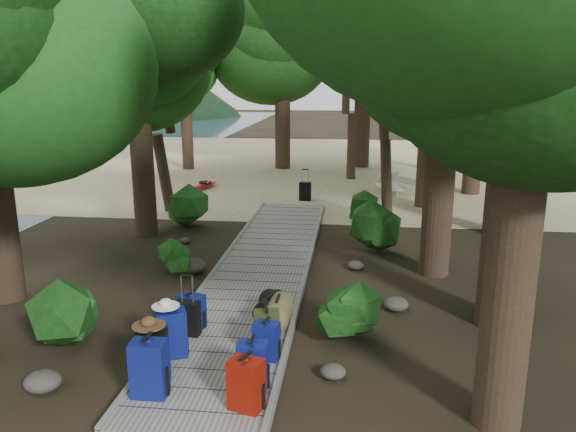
% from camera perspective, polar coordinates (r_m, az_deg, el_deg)
% --- Properties ---
extents(ground, '(120.00, 120.00, 0.00)m').
position_cam_1_polar(ground, '(11.33, -3.36, -7.19)').
color(ground, black).
rests_on(ground, ground).
extents(sand_beach, '(40.00, 22.00, 0.02)m').
position_cam_1_polar(sand_beach, '(26.77, 2.65, 5.23)').
color(sand_beach, '#CEBF8B').
rests_on(sand_beach, ground).
extents(boardwalk, '(2.00, 12.00, 0.12)m').
position_cam_1_polar(boardwalk, '(12.23, -2.54, -5.25)').
color(boardwalk, gray).
rests_on(boardwalk, ground).
extents(backpack_left_a, '(0.44, 0.31, 0.82)m').
position_cam_1_polar(backpack_left_a, '(7.56, -13.94, -14.54)').
color(backpack_left_a, navy).
rests_on(backpack_left_a, boardwalk).
extents(backpack_left_b, '(0.48, 0.40, 0.77)m').
position_cam_1_polar(backpack_left_b, '(7.92, -13.60, -13.33)').
color(backpack_left_b, black).
rests_on(backpack_left_b, boardwalk).
extents(backpack_left_c, '(0.51, 0.45, 0.79)m').
position_cam_1_polar(backpack_left_c, '(8.46, -11.76, -11.34)').
color(backpack_left_c, navy).
rests_on(backpack_left_c, boardwalk).
extents(backpack_left_d, '(0.47, 0.39, 0.62)m').
position_cam_1_polar(backpack_left_d, '(9.31, -9.80, -9.38)').
color(backpack_left_d, navy).
rests_on(backpack_left_d, boardwalk).
extents(backpack_right_a, '(0.47, 0.39, 0.72)m').
position_cam_1_polar(backpack_right_a, '(7.14, -4.27, -16.43)').
color(backpack_right_a, maroon).
rests_on(backpack_right_a, boardwalk).
extents(backpack_right_b, '(0.40, 0.28, 0.70)m').
position_cam_1_polar(backpack_right_b, '(7.54, -3.61, -14.71)').
color(backpack_right_b, navy).
rests_on(backpack_right_b, boardwalk).
extents(backpack_right_c, '(0.40, 0.32, 0.61)m').
position_cam_1_polar(backpack_right_c, '(8.27, -2.21, -12.35)').
color(backpack_right_c, navy).
rests_on(backpack_right_c, boardwalk).
extents(backpack_right_d, '(0.43, 0.35, 0.58)m').
position_cam_1_polar(backpack_right_d, '(8.68, -2.20, -11.10)').
color(backpack_right_d, '#353D1A').
rests_on(backpack_right_d, boardwalk).
extents(duffel_right_khaki, '(0.46, 0.68, 0.45)m').
position_cam_1_polar(duffel_right_khaki, '(9.32, -1.03, -9.72)').
color(duffel_right_khaki, brown).
rests_on(duffel_right_khaki, boardwalk).
extents(duffel_right_black, '(0.54, 0.72, 0.41)m').
position_cam_1_polar(duffel_right_black, '(9.54, -1.73, -9.27)').
color(duffel_right_black, black).
rests_on(duffel_right_black, boardwalk).
extents(suitcase_on_boardwalk, '(0.38, 0.23, 0.55)m').
position_cam_1_polar(suitcase_on_boardwalk, '(9.10, -10.09, -10.19)').
color(suitcase_on_boardwalk, black).
rests_on(suitcase_on_boardwalk, boardwalk).
extents(lone_suitcase_on_sand, '(0.40, 0.24, 0.61)m').
position_cam_1_polar(lone_suitcase_on_sand, '(18.92, 1.76, 2.53)').
color(lone_suitcase_on_sand, black).
rests_on(lone_suitcase_on_sand, sand_beach).
extents(hat_brown, '(0.45, 0.45, 0.13)m').
position_cam_1_polar(hat_brown, '(7.74, -13.99, -10.31)').
color(hat_brown, '#51351E').
rests_on(hat_brown, backpack_left_b).
extents(hat_white, '(0.40, 0.40, 0.13)m').
position_cam_1_polar(hat_white, '(8.25, -12.34, -8.54)').
color(hat_white, silver).
rests_on(hat_white, backpack_left_c).
extents(kayak, '(1.55, 3.50, 0.34)m').
position_cam_1_polar(kayak, '(21.16, -8.43, 3.24)').
color(kayak, '#A00F0D').
rests_on(kayak, sand_beach).
extents(sun_lounger, '(1.14, 2.16, 0.66)m').
position_cam_1_polar(sun_lounger, '(20.49, 10.24, 3.28)').
color(sun_lounger, silver).
rests_on(sun_lounger, sand_beach).
extents(tree_right_a, '(4.93, 4.93, 8.22)m').
position_cam_1_polar(tree_right_a, '(6.52, 23.45, 13.04)').
color(tree_right_a, black).
rests_on(tree_right_a, ground).
extents(tree_right_c, '(5.14, 5.14, 8.90)m').
position_cam_1_polar(tree_right_c, '(11.75, 15.91, 15.25)').
color(tree_right_c, black).
rests_on(tree_right_c, ground).
extents(tree_right_d, '(5.61, 5.61, 10.29)m').
position_cam_1_polar(tree_right_d, '(15.51, 22.42, 16.89)').
color(tree_right_d, black).
rests_on(tree_right_d, ground).
extents(tree_right_e, '(4.54, 4.54, 8.17)m').
position_cam_1_polar(tree_right_e, '(18.17, 14.34, 13.57)').
color(tree_right_e, black).
rests_on(tree_right_e, ground).
extents(tree_right_f, '(5.03, 5.03, 8.98)m').
position_cam_1_polar(tree_right_f, '(20.74, 18.98, 14.38)').
color(tree_right_f, black).
rests_on(tree_right_f, ground).
extents(tree_left_c, '(4.81, 4.81, 8.36)m').
position_cam_1_polar(tree_left_c, '(14.87, -15.12, 13.89)').
color(tree_left_c, black).
rests_on(tree_left_c, ground).
extents(tree_back_a, '(5.65, 5.65, 9.78)m').
position_cam_1_polar(tree_back_a, '(25.39, -0.57, 15.82)').
color(tree_back_a, black).
rests_on(tree_back_a, ground).
extents(tree_back_b, '(5.87, 5.87, 10.49)m').
position_cam_1_polar(tree_back_b, '(26.07, 7.77, 16.42)').
color(tree_back_b, black).
rests_on(tree_back_b, ground).
extents(tree_back_c, '(5.20, 5.20, 9.35)m').
position_cam_1_polar(tree_back_c, '(26.00, 14.73, 14.86)').
color(tree_back_c, black).
rests_on(tree_back_c, ground).
extents(tree_back_d, '(4.35, 4.35, 7.24)m').
position_cam_1_polar(tree_back_d, '(25.58, -10.41, 12.74)').
color(tree_back_d, black).
rests_on(tree_back_d, ground).
extents(palm_right_a, '(4.16, 4.16, 7.09)m').
position_cam_1_polar(palm_right_a, '(16.13, 11.01, 11.82)').
color(palm_right_a, '#134312').
rests_on(palm_right_a, ground).
extents(palm_right_b, '(3.85, 3.85, 7.44)m').
position_cam_1_polar(palm_right_b, '(21.62, 14.51, 12.60)').
color(palm_right_b, '#134312').
rests_on(palm_right_b, ground).
extents(palm_right_c, '(4.95, 4.95, 7.87)m').
position_cam_1_polar(palm_right_c, '(23.09, 7.35, 13.51)').
color(palm_right_c, '#134312').
rests_on(palm_right_c, ground).
extents(palm_left_a, '(4.59, 4.59, 7.31)m').
position_cam_1_polar(palm_left_a, '(17.43, -13.35, 12.21)').
color(palm_left_a, '#134312').
rests_on(palm_left_a, ground).
extents(rock_left_a, '(0.50, 0.45, 0.27)m').
position_cam_1_polar(rock_left_a, '(8.46, -23.64, -15.14)').
color(rock_left_a, '#4C473F').
rests_on(rock_left_a, ground).
extents(rock_left_b, '(0.36, 0.33, 0.20)m').
position_cam_1_polar(rock_left_b, '(10.05, -20.46, -10.33)').
color(rock_left_b, '#4C473F').
rests_on(rock_left_b, ground).
extents(rock_left_c, '(0.59, 0.54, 0.33)m').
position_cam_1_polar(rock_left_c, '(12.19, -9.70, -4.99)').
color(rock_left_c, '#4C473F').
rests_on(rock_left_c, ground).
extents(rock_left_d, '(0.28, 0.25, 0.15)m').
position_cam_1_polar(rock_left_d, '(14.36, -10.44, -2.46)').
color(rock_left_d, '#4C473F').
rests_on(rock_left_d, ground).
extents(rock_right_a, '(0.36, 0.33, 0.20)m').
position_cam_1_polar(rock_right_a, '(8.12, 4.59, -15.48)').
color(rock_right_a, '#4C473F').
rests_on(rock_right_a, ground).
extents(rock_right_b, '(0.45, 0.40, 0.25)m').
position_cam_1_polar(rock_right_b, '(10.36, 10.89, -8.78)').
color(rock_right_b, '#4C473F').
rests_on(rock_right_b, ground).
extents(rock_right_c, '(0.36, 0.33, 0.20)m').
position_cam_1_polar(rock_right_c, '(12.33, 6.89, -4.98)').
color(rock_right_c, '#4C473F').
rests_on(rock_right_c, ground).
extents(rock_right_d, '(0.59, 0.53, 0.33)m').
position_cam_1_polar(rock_right_d, '(15.18, 9.85, -1.20)').
color(rock_right_d, '#4C473F').
rests_on(rock_right_d, ground).
extents(shrub_left_a, '(1.20, 1.20, 1.08)m').
position_cam_1_polar(shrub_left_a, '(9.30, -20.77, -9.41)').
color(shrub_left_a, '#174D17').
rests_on(shrub_left_a, ground).
extents(shrub_left_b, '(0.77, 0.77, 0.70)m').
position_cam_1_polar(shrub_left_b, '(12.15, -11.62, -4.24)').
color(shrub_left_b, '#174D17').
rests_on(shrub_left_b, ground).
extents(shrub_left_c, '(1.23, 1.23, 1.11)m').
position_cam_1_polar(shrub_left_c, '(15.98, -10.22, 0.99)').
color(shrub_left_c, '#174D17').
rests_on(shrub_left_c, ground).
extents(shrub_right_a, '(1.06, 1.06, 0.95)m').
position_cam_1_polar(shrub_right_a, '(9.05, 5.97, -9.61)').
color(shrub_right_a, '#174D17').
rests_on(shrub_right_a, ground).
extents(shrub_right_b, '(1.34, 1.34, 1.20)m').
position_cam_1_polar(shrub_right_b, '(13.28, 9.17, -1.42)').
color(shrub_right_b, '#174D17').
rests_on(shrub_right_b, ground).
extents(shrub_right_c, '(0.90, 0.90, 0.81)m').
position_cam_1_polar(shrub_right_c, '(16.23, 7.88, 0.75)').
color(shrub_right_c, '#174D17').
rests_on(shrub_right_c, ground).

